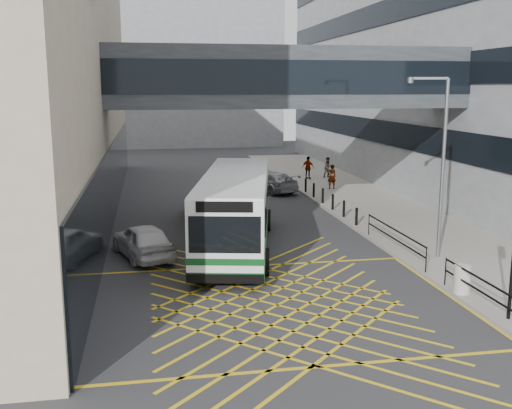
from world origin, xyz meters
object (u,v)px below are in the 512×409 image
street_lamp (439,157)px  pedestrian_b (328,168)px  litter_bin (462,279)px  bus (236,208)px  pedestrian_a (332,177)px  pedestrian_c (308,168)px  car_dark (200,205)px  car_silver (270,181)px  car_white (143,240)px

street_lamp → pedestrian_b: street_lamp is taller
litter_bin → bus: bearing=130.5°
pedestrian_a → pedestrian_c: 4.76m
litter_bin → pedestrian_b: (3.31, 26.32, 0.30)m
car_dark → car_silver: car_silver is taller
car_white → car_silver: 17.04m
street_lamp → pedestrian_b: 22.38m
car_white → pedestrian_c: 22.67m
pedestrian_a → pedestrian_b: pedestrian_a is taller
bus → street_lamp: size_ratio=1.69×
bus → pedestrian_c: (8.21, 18.23, -0.78)m
street_lamp → pedestrian_a: street_lamp is taller
street_lamp → pedestrian_a: bearing=103.9°
bus → pedestrian_b: bearing=74.0°
car_dark → pedestrian_b: pedestrian_b is taller
car_white → car_dark: 8.12m
bus → car_white: (-4.07, -0.82, -1.05)m
pedestrian_b → street_lamp: bearing=-101.7°
car_silver → street_lamp: bearing=77.1°
bus → litter_bin: (6.60, -7.72, -1.15)m
bus → car_silver: bearing=84.7°
car_silver → litter_bin: size_ratio=4.89×
car_silver → pedestrian_c: (3.86, 4.24, 0.28)m
car_white → litter_bin: size_ratio=4.78×
car_dark → pedestrian_c: (9.23, 11.53, 0.34)m
car_dark → car_silver: bearing=-126.6°
car_white → pedestrian_a: (12.67, 14.30, 0.26)m
car_silver → pedestrian_c: 5.74m
car_white → pedestrian_c: pedestrian_c is taller
pedestrian_a → pedestrian_c: bearing=-87.2°
pedestrian_a → litter_bin: bearing=82.8°
bus → car_dark: bearing=110.6°
car_white → car_silver: (8.42, 14.81, -0.00)m
bus → car_dark: size_ratio=2.83×
car_silver → bus: bearing=48.9°
pedestrian_a → car_dark: bearing=33.4°
street_lamp → litter_bin: (-1.13, -4.31, -3.65)m
pedestrian_a → pedestrian_b: size_ratio=1.07×
pedestrian_b → car_silver: bearing=-146.3°
bus → pedestrian_b: (9.91, 18.61, -0.85)m
pedestrian_b → pedestrian_c: bearing=-173.6°
street_lamp → car_dark: bearing=147.7°
car_white → street_lamp: street_lamp is taller
car_silver → pedestrian_c: bearing=-156.1°
pedestrian_a → pedestrian_c: pedestrian_c is taller
car_dark → pedestrian_c: 14.77m
street_lamp → car_silver: bearing=117.8°
pedestrian_c → pedestrian_a: bearing=135.5°
litter_bin → pedestrian_a: 21.30m
car_silver → litter_bin: 21.83m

